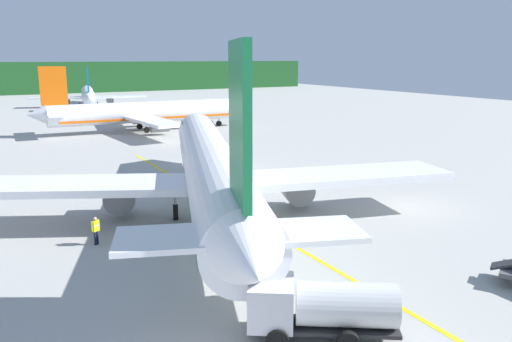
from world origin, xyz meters
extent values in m
cube|color=#A8A8A3|center=(0.00, 48.00, -0.10)|extent=(240.00, 320.00, 0.20)
cylinder|color=white|center=(9.60, 19.28, 3.50)|extent=(15.49, 35.23, 3.80)
cone|color=white|center=(15.95, 37.40, 3.50)|extent=(4.20, 3.46, 3.61)
cone|color=white|center=(3.12, 0.78, 3.90)|extent=(4.11, 4.09, 3.23)
cube|color=#192333|center=(15.22, 35.32, 4.36)|extent=(3.84, 3.33, 0.60)
cube|color=white|center=(0.31, 20.41, 2.83)|extent=(16.52, 11.18, 0.50)
cylinder|color=slate|center=(3.49, 21.20, 1.63)|extent=(3.13, 3.75, 2.20)
cube|color=white|center=(17.56, 14.37, 2.83)|extent=(16.68, 8.35, 0.50)
cylinder|color=slate|center=(15.57, 16.97, 1.63)|extent=(3.13, 3.75, 2.20)
cube|color=#19723F|center=(4.15, 3.70, 8.65)|extent=(1.79, 4.27, 6.50)
cube|color=white|center=(4.15, 3.70, 3.90)|extent=(10.87, 6.46, 0.24)
cube|color=#19723F|center=(9.60, 19.28, 2.46)|extent=(14.12, 31.77, 0.36)
cylinder|color=black|center=(14.12, 32.19, 0.55)|extent=(0.69, 1.15, 1.10)
cylinder|color=gray|center=(14.12, 32.19, 1.35)|extent=(0.20, 0.20, 0.50)
cylinder|color=black|center=(6.65, 18.72, 0.55)|extent=(0.69, 1.15, 1.10)
cylinder|color=gray|center=(6.65, 18.72, 1.35)|extent=(0.20, 0.20, 0.50)
cylinder|color=black|center=(11.56, 17.00, 0.55)|extent=(0.69, 1.15, 1.10)
cylinder|color=gray|center=(11.56, 17.00, 1.35)|extent=(0.20, 0.20, 0.50)
cylinder|color=white|center=(19.06, 63.67, 2.92)|extent=(30.18, 4.28, 3.18)
cone|color=white|center=(35.09, 63.08, 2.92)|extent=(2.11, 3.09, 3.02)
cone|color=white|center=(2.69, 64.28, 3.26)|extent=(2.77, 2.80, 2.70)
cube|color=#192333|center=(33.26, 63.15, 3.64)|extent=(2.10, 2.77, 0.50)
cube|color=white|center=(17.67, 71.37, 2.37)|extent=(5.86, 13.80, 0.42)
cylinder|color=slate|center=(19.09, 69.02, 1.37)|extent=(2.74, 1.94, 1.84)
cube|color=white|center=(17.11, 56.10, 2.37)|extent=(4.91, 13.61, 0.42)
cylinder|color=slate|center=(18.70, 58.34, 1.37)|extent=(2.74, 1.94, 1.84)
cube|color=#D8590C|center=(5.28, 64.18, 7.23)|extent=(3.69, 0.44, 5.43)
cube|color=white|center=(5.28, 64.18, 3.26)|extent=(2.99, 8.78, 0.20)
cube|color=#D8590C|center=(19.06, 63.67, 2.05)|extent=(27.17, 4.01, 0.30)
cylinder|color=black|center=(30.48, 63.25, 0.46)|extent=(0.93, 0.33, 0.92)
cylinder|color=gray|center=(30.48, 63.25, 1.13)|extent=(0.17, 0.17, 0.42)
cylinder|color=black|center=(17.89, 65.89, 0.46)|extent=(0.93, 0.33, 0.92)
cylinder|color=gray|center=(17.89, 65.89, 1.13)|extent=(0.17, 0.17, 0.42)
cylinder|color=black|center=(17.73, 61.55, 0.46)|extent=(0.93, 0.33, 0.92)
cylinder|color=gray|center=(17.73, 61.55, 1.13)|extent=(0.17, 0.17, 0.42)
cylinder|color=silver|center=(18.99, 111.01, 2.64)|extent=(7.65, 27.27, 2.87)
cone|color=silver|center=(21.57, 125.28, 2.64)|extent=(3.01, 2.27, 2.73)
cone|color=silver|center=(16.36, 96.44, 2.95)|extent=(2.83, 2.81, 2.44)
cube|color=#192333|center=(21.27, 123.64, 3.29)|extent=(2.72, 2.22, 0.45)
cube|color=silver|center=(11.93, 110.75, 2.14)|extent=(12.62, 6.86, 0.38)
cylinder|color=slate|center=(14.21, 111.72, 1.23)|extent=(2.06, 2.67, 1.66)
cube|color=silver|center=(25.52, 108.30, 2.14)|extent=(12.32, 4.51, 0.38)
cylinder|color=slate|center=(23.72, 110.00, 1.23)|extent=(2.06, 2.67, 1.66)
cube|color=#0C66B2|center=(16.78, 98.75, 6.53)|extent=(0.86, 3.32, 4.91)
cube|color=silver|center=(16.78, 98.75, 2.95)|extent=(8.16, 3.77, 0.18)
cube|color=#0C66B2|center=(18.99, 111.01, 1.85)|extent=(7.03, 24.57, 0.27)
cylinder|color=black|center=(20.83, 121.18, 0.42)|extent=(0.41, 0.86, 0.83)
cylinder|color=gray|center=(20.83, 121.18, 1.02)|extent=(0.15, 0.15, 0.38)
cylinder|color=black|center=(16.86, 110.24, 0.42)|extent=(0.41, 0.86, 0.83)
cylinder|color=gray|center=(16.86, 110.24, 1.02)|extent=(0.15, 0.15, 0.38)
cylinder|color=black|center=(20.72, 109.55, 0.42)|extent=(0.41, 0.86, 0.83)
cylinder|color=gray|center=(20.72, 109.55, 1.02)|extent=(0.15, 0.15, 0.38)
cube|color=silver|center=(4.63, 1.92, 1.50)|extent=(2.70, 2.82, 1.80)
cube|color=#192333|center=(3.91, 2.38, 1.86)|extent=(1.07, 1.60, 0.94)
cylinder|color=silver|center=(7.17, 0.28, 1.50)|extent=(4.37, 3.70, 1.80)
cube|color=#262628|center=(6.41, 0.77, 0.52)|extent=(5.92, 4.57, 0.16)
cylinder|color=black|center=(4.28, 0.83, 0.45)|extent=(0.91, 0.72, 0.90)
cylinder|color=black|center=(5.47, 2.68, 0.45)|extent=(0.91, 0.72, 0.90)
cylinder|color=black|center=(7.77, 1.21, 0.45)|extent=(0.91, 0.72, 0.90)
cylinder|color=#191E33|center=(0.71, 16.27, 0.44)|extent=(0.14, 0.14, 0.87)
cylinder|color=#191E33|center=(0.55, 16.18, 0.44)|extent=(0.14, 0.14, 0.87)
cube|color=#CCE519|center=(0.63, 16.22, 1.20)|extent=(0.49, 0.41, 0.65)
cube|color=silver|center=(0.63, 16.22, 1.23)|extent=(0.50, 0.43, 0.06)
sphere|color=tan|center=(0.63, 16.22, 1.64)|extent=(0.24, 0.24, 0.24)
cylinder|color=#CCE519|center=(0.87, 16.36, 1.23)|extent=(0.09, 0.09, 0.62)
cylinder|color=#CCE519|center=(0.40, 16.09, 1.23)|extent=(0.09, 0.09, 0.62)
cylinder|color=#191E33|center=(6.92, 6.95, 0.40)|extent=(0.14, 0.14, 0.80)
cylinder|color=#191E33|center=(6.74, 6.97, 0.40)|extent=(0.14, 0.14, 0.80)
cube|color=orange|center=(6.83, 6.96, 1.10)|extent=(0.46, 0.26, 0.60)
cube|color=silver|center=(6.83, 6.96, 1.13)|extent=(0.47, 0.27, 0.06)
sphere|color=tan|center=(6.83, 6.96, 1.50)|extent=(0.22, 0.22, 0.22)
cylinder|color=orange|center=(7.10, 6.94, 1.13)|extent=(0.09, 0.09, 0.57)
cylinder|color=orange|center=(6.56, 6.98, 1.13)|extent=(0.09, 0.09, 0.57)
cube|color=yellow|center=(11.08, 14.28, 0.01)|extent=(0.30, 60.00, 0.01)
camera|label=1|loc=(-5.26, -14.87, 11.22)|focal=36.52mm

